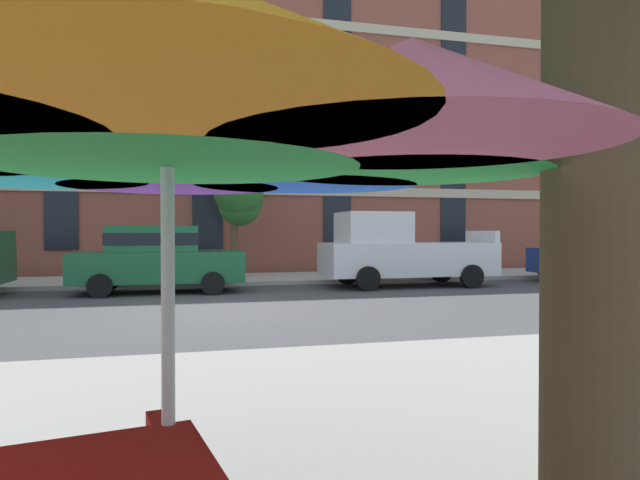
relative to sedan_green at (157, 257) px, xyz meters
name	(u,v)px	position (x,y,z in m)	size (l,w,h in m)	color
ground_plane	(227,310)	(1.56, -3.70, -0.95)	(120.00, 120.00, 0.00)	#424244
sidewalk_far	(211,279)	(1.56, 3.10, -0.89)	(56.00, 3.60, 0.12)	#B2ADA3
apartment_building	(202,97)	(1.56, 11.29, 7.05)	(44.47, 12.08, 16.00)	#934C3D
sedan_green	(157,257)	(0.00, 0.00, 0.00)	(4.40, 1.98, 1.78)	#195933
pickup_white	(400,252)	(6.94, 0.00, 0.08)	(5.10, 2.12, 2.20)	silver
sedan_blue	(599,252)	(13.95, 0.00, 0.00)	(4.40, 1.98, 1.78)	navy
street_tree_middle	(239,197)	(2.53, 3.44, 1.86)	(1.73, 1.88, 3.79)	brown
patio_umbrella	(167,124)	(0.60, -12.70, 1.15)	(3.65, 3.65, 2.36)	silver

